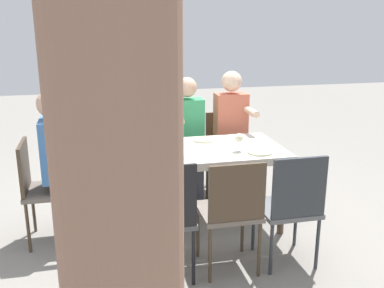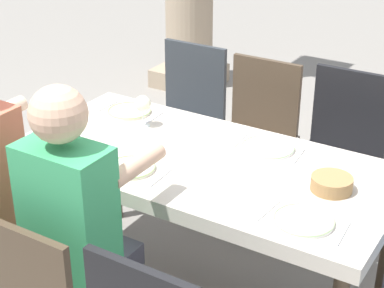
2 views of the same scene
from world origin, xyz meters
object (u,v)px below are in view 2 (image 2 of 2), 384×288
object	(u,v)px
plate_0	(129,111)
plate_3	(304,220)
bread_basket	(332,184)
chair_east_north	(340,148)
dining_table	(202,172)
chair_mid_north	(255,129)
diner_woman_green	(82,229)
plate_1	(131,167)
chair_west_north	(185,112)
wine_glass_0	(143,104)
plate_2	(268,147)

from	to	relation	value
plate_0	plate_3	xyz separation A→B (m)	(1.18, -0.50, -0.00)
plate_0	bread_basket	size ratio (longest dim) A/B	1.33
chair_east_north	plate_0	xyz separation A→B (m)	(-0.95, -0.59, 0.22)
plate_3	bread_basket	size ratio (longest dim) A/B	1.36
dining_table	chair_mid_north	xyz separation A→B (m)	(-0.15, 0.84, -0.15)
chair_mid_north	diner_woman_green	size ratio (longest dim) A/B	0.70
plate_1	plate_3	bearing A→B (deg)	0.06
plate_0	bread_basket	xyz separation A→B (m)	(1.18, -0.21, 0.02)
plate_0	plate_1	xyz separation A→B (m)	(0.38, -0.50, 0.00)
plate_1	diner_woman_green	bearing A→B (deg)	-80.60
plate_3	bread_basket	world-z (taller)	bread_basket
chair_west_north	chair_east_north	size ratio (longest dim) A/B	0.98
chair_west_north	wine_glass_0	distance (m)	0.80
diner_woman_green	plate_1	size ratio (longest dim) A/B	6.13
plate_2	wine_glass_0	bearing A→B (deg)	-171.96
wine_glass_0	plate_1	distance (m)	0.46
bread_basket	dining_table	bearing A→B (deg)	-176.61
diner_woman_green	plate_0	world-z (taller)	diner_woman_green
chair_east_north	bread_basket	distance (m)	0.87
plate_1	plate_2	bearing A→B (deg)	49.30
plate_1	plate_2	size ratio (longest dim) A/B	0.86
chair_mid_north	plate_0	bearing A→B (deg)	-126.80
chair_mid_north	plate_3	world-z (taller)	chair_mid_north
plate_1	plate_3	size ratio (longest dim) A/B	0.92
chair_west_north	bread_basket	xyz separation A→B (m)	(1.21, -0.81, 0.25)
dining_table	diner_woman_green	distance (m)	0.67
chair_west_north	wine_glass_0	world-z (taller)	chair_west_north
chair_east_north	wine_glass_0	xyz separation A→B (m)	(-0.79, -0.69, 0.33)
chair_west_north	plate_3	world-z (taller)	chair_west_north
chair_mid_north	wine_glass_0	bearing A→B (deg)	-112.13
bread_basket	chair_west_north	bearing A→B (deg)	146.28
dining_table	diner_woman_green	xyz separation A→B (m)	(-0.14, -0.66, 0.02)
chair_mid_north	wine_glass_0	size ratio (longest dim) A/B	5.66
chair_west_north	diner_woman_green	distance (m)	1.58
chair_mid_north	plate_1	size ratio (longest dim) A/B	4.30
wine_glass_0	plate_1	size ratio (longest dim) A/B	0.76
chair_mid_north	wine_glass_0	world-z (taller)	chair_mid_north
bread_basket	chair_mid_north	bearing A→B (deg)	132.42
chair_east_north	plate_1	size ratio (longest dim) A/B	4.43
chair_east_north	diner_woman_green	bearing A→B (deg)	-108.49
wine_glass_0	plate_2	xyz separation A→B (m)	(0.63, 0.09, -0.11)
chair_west_north	chair_east_north	xyz separation A→B (m)	(0.98, -0.00, 0.02)
plate_0	plate_2	bearing A→B (deg)	-0.75
wine_glass_0	plate_1	bearing A→B (deg)	-61.34
chair_west_north	plate_1	bearing A→B (deg)	-69.34
dining_table	plate_1	bearing A→B (deg)	-130.50
chair_west_north	diner_woman_green	xyz separation A→B (m)	(0.48, -1.50, 0.17)
dining_table	plate_3	size ratio (longest dim) A/B	7.46
dining_table	plate_1	xyz separation A→B (m)	(-0.21, -0.25, 0.08)
chair_mid_north	bread_basket	xyz separation A→B (m)	(0.74, -0.80, 0.25)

